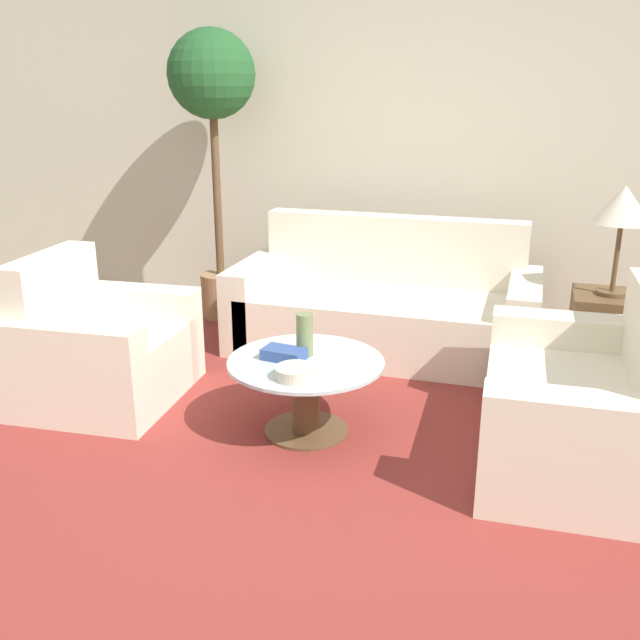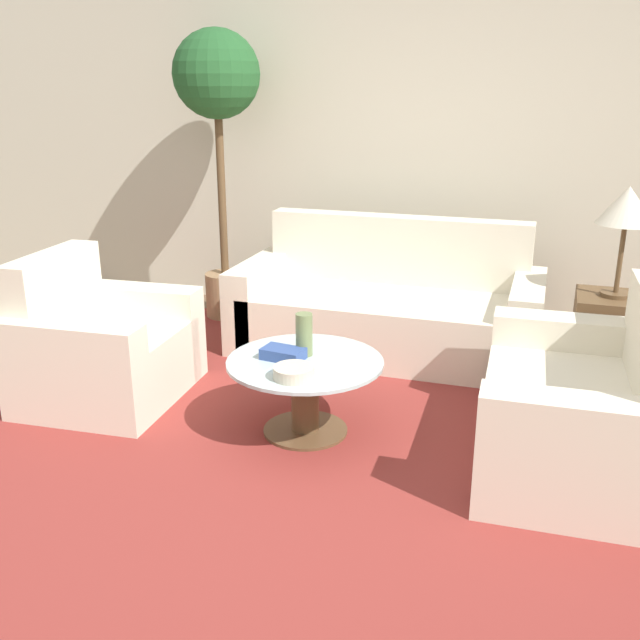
% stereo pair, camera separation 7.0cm
% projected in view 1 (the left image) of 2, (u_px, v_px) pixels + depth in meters
% --- Properties ---
extents(ground_plane, '(14.00, 14.00, 0.00)m').
position_uv_depth(ground_plane, '(264.00, 490.00, 3.26)').
color(ground_plane, brown).
extents(wall_back, '(10.00, 0.06, 2.60)m').
position_uv_depth(wall_back, '(394.00, 148.00, 5.38)').
color(wall_back, beige).
rests_on(wall_back, ground_plane).
extents(rug, '(3.66, 3.60, 0.01)m').
position_uv_depth(rug, '(306.00, 431.00, 3.79)').
color(rug, maroon).
rests_on(rug, ground_plane).
extents(sofa_main, '(2.04, 0.89, 0.88)m').
position_uv_depth(sofa_main, '(385.00, 309.00, 4.93)').
color(sofa_main, beige).
rests_on(sofa_main, ground_plane).
extents(armchair, '(0.87, 0.99, 0.85)m').
position_uv_depth(armchair, '(97.00, 352.00, 4.14)').
color(armchair, beige).
rests_on(armchair, ground_plane).
extents(loveseat, '(0.88, 1.31, 0.86)m').
position_uv_depth(loveseat, '(591.00, 410.00, 3.41)').
color(loveseat, beige).
rests_on(loveseat, ground_plane).
extents(coffee_table, '(0.81, 0.81, 0.41)m').
position_uv_depth(coffee_table, '(306.00, 386.00, 3.71)').
color(coffee_table, brown).
rests_on(coffee_table, ground_plane).
extents(side_table, '(0.44, 0.44, 0.55)m').
position_uv_depth(side_table, '(606.00, 337.00, 4.40)').
color(side_table, brown).
rests_on(side_table, ground_plane).
extents(table_lamp, '(0.34, 0.34, 0.66)m').
position_uv_depth(table_lamp, '(623.00, 208.00, 4.15)').
color(table_lamp, brown).
rests_on(table_lamp, side_table).
extents(potted_plant, '(0.63, 0.63, 2.14)m').
position_uv_depth(potted_plant, '(213.00, 104.00, 5.16)').
color(potted_plant, '#93704C').
rests_on(potted_plant, ground_plane).
extents(vase, '(0.09, 0.09, 0.23)m').
position_uv_depth(vase, '(305.00, 335.00, 3.70)').
color(vase, '#6B7A4C').
rests_on(vase, coffee_table).
extents(bowl, '(0.20, 0.20, 0.06)m').
position_uv_depth(bowl, '(296.00, 373.00, 3.43)').
color(bowl, beige).
rests_on(bowl, coffee_table).
extents(book_stack, '(0.23, 0.16, 0.06)m').
position_uv_depth(book_stack, '(284.00, 354.00, 3.67)').
color(book_stack, '#334C8C').
rests_on(book_stack, coffee_table).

